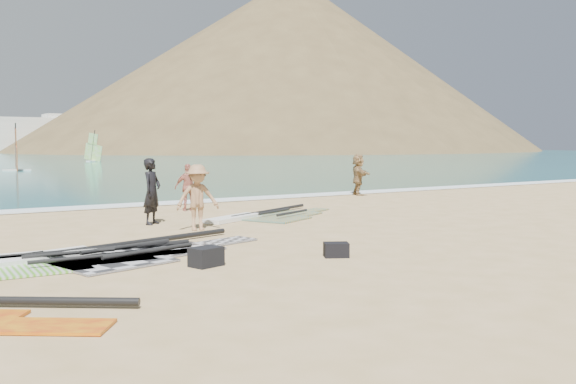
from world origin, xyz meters
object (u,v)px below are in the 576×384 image
beachgoer_mid (198,197)px  beachgoer_back (189,187)px  rig_green (46,260)px  rig_orange (265,216)px  person_wetsuit (152,191)px  rig_grey (103,254)px  beachgoer_right (358,175)px  gear_bag_near (206,257)px  gear_bag_far (336,250)px

beachgoer_mid → beachgoer_back: size_ratio=1.09×
rig_green → rig_orange: (7.44, 4.05, -0.00)m
rig_green → person_wetsuit: bearing=50.5°
rig_orange → person_wetsuit: size_ratio=2.82×
rig_grey → rig_green: 1.15m
rig_orange → beachgoer_back: beachgoer_back is taller
beachgoer_mid → beachgoer_right: (10.74, 6.39, 0.03)m
beachgoer_back → beachgoer_right: bearing=-154.5°
beachgoer_mid → gear_bag_near: bearing=-100.5°
gear_bag_near → beachgoer_mid: size_ratio=0.33×
rig_green → gear_bag_near: bearing=-37.6°
person_wetsuit → beachgoer_mid: bearing=-112.7°
beachgoer_back → beachgoer_mid: bearing=82.5°
rig_green → gear_bag_far: (5.15, -2.61, 0.10)m
rig_orange → gear_bag_near: 7.86m
beachgoer_back → beachgoer_right: beachgoer_right is taller
gear_bag_near → beachgoer_back: size_ratio=0.36×
gear_bag_near → person_wetsuit: 6.67m
rig_orange → person_wetsuit: person_wetsuit is taller
rig_grey → beachgoer_right: 16.70m
rig_green → beachgoer_right: 17.70m
rig_orange → beachgoer_right: beachgoer_right is taller
rig_grey → beachgoer_right: (14.07, 8.96, 0.86)m
rig_green → beachgoer_mid: size_ratio=3.04×
gear_bag_far → beachgoer_mid: size_ratio=0.28×
rig_grey → person_wetsuit: bearing=43.3°
beachgoer_back → rig_grey: bearing=68.3°
gear_bag_near → beachgoer_right: bearing=40.9°
beachgoer_mid → rig_grey: bearing=-129.6°
beachgoer_mid → beachgoer_back: beachgoer_mid is taller
rig_orange → beachgoer_right: size_ratio=2.93×
rig_grey → gear_bag_near: size_ratio=11.32×
person_wetsuit → rig_green: bearing=-171.7°
person_wetsuit → beachgoer_right: size_ratio=1.04×
gear_bag_near → beachgoer_back: (3.80, 9.23, 0.62)m
rig_orange → gear_bag_far: (-2.29, -6.66, 0.10)m
rig_grey → rig_orange: (6.29, 4.01, -0.00)m
beachgoer_right → rig_green: bearing=140.8°
gear_bag_near → rig_orange: bearing=50.8°
gear_bag_far → beachgoer_right: size_ratio=0.27×
gear_bag_far → beachgoer_mid: (-0.67, 5.22, 0.73)m
person_wetsuit → beachgoer_back: 3.64m
rig_green → rig_orange: bearing=30.5°
rig_grey → beachgoer_back: 8.83m
rig_grey → rig_orange: size_ratio=1.22×
rig_orange → rig_grey: bearing=-173.7°
rig_orange → gear_bag_near: bearing=-155.4°
beachgoer_right → person_wetsuit: bearing=132.2°
rig_orange → beachgoer_mid: bearing=179.7°
gear_bag_near → beachgoer_mid: 5.12m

